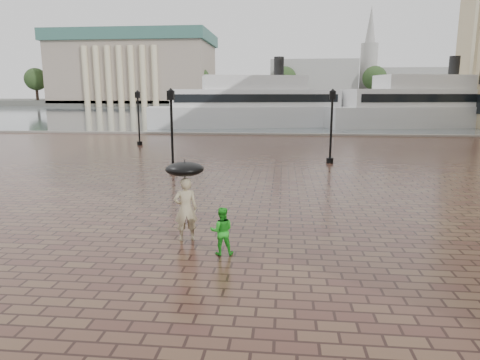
# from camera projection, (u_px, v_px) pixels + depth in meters

# --- Properties ---
(ground) EXTENTS (300.00, 300.00, 0.00)m
(ground) POSITION_uv_depth(u_px,v_px,m) (279.00, 231.00, 13.43)
(ground) COLOR #3C211B
(ground) RESTS_ON ground
(harbour_water) EXTENTS (240.00, 240.00, 0.00)m
(harbour_water) POSITION_uv_depth(u_px,v_px,m) (284.00, 112.00, 103.15)
(harbour_water) COLOR #475457
(harbour_water) RESTS_ON ground
(quay_edge) EXTENTS (80.00, 0.60, 0.30)m
(quay_edge) POSITION_uv_depth(u_px,v_px,m) (283.00, 135.00, 44.64)
(quay_edge) COLOR slate
(quay_edge) RESTS_ON ground
(far_shore) EXTENTS (300.00, 60.00, 2.00)m
(far_shore) POSITION_uv_depth(u_px,v_px,m) (284.00, 102.00, 169.26)
(far_shore) COLOR #4C4C47
(far_shore) RESTS_ON ground
(museum) EXTENTS (57.00, 32.50, 26.00)m
(museum) POSITION_uv_depth(u_px,v_px,m) (135.00, 67.00, 157.20)
(museum) COLOR gray
(museum) RESTS_ON ground
(distant_skyline) EXTENTS (102.50, 22.00, 33.00)m
(distant_skyline) POSITION_uv_depth(u_px,v_px,m) (420.00, 79.00, 153.03)
(distant_skyline) COLOR gray
(distant_skyline) RESTS_ON ground
(far_trees) EXTENTS (188.00, 8.00, 13.50)m
(far_trees) POSITION_uv_depth(u_px,v_px,m) (285.00, 79.00, 146.15)
(far_trees) COLOR #2D2119
(far_trees) RESTS_ON ground
(street_lamps) EXTENTS (15.44, 12.44, 4.40)m
(street_lamps) POSITION_uv_depth(u_px,v_px,m) (207.00, 123.00, 28.43)
(street_lamps) COLOR black
(street_lamps) RESTS_ON ground
(adult_pedestrian) EXTENTS (0.79, 0.63, 1.88)m
(adult_pedestrian) POSITION_uv_depth(u_px,v_px,m) (186.00, 209.00, 12.40)
(adult_pedestrian) COLOR tan
(adult_pedestrian) RESTS_ON ground
(child_pedestrian) EXTENTS (0.69, 0.58, 1.29)m
(child_pedestrian) POSITION_uv_depth(u_px,v_px,m) (222.00, 231.00, 11.37)
(child_pedestrian) COLOR green
(child_pedestrian) RESTS_ON ground
(ferry_near) EXTENTS (28.02, 13.25, 8.94)m
(ferry_near) POSITION_uv_depth(u_px,v_px,m) (254.00, 106.00, 55.93)
(ferry_near) COLOR silver
(ferry_near) RESTS_ON ground
(ferry_far) EXTENTS (28.20, 13.30, 9.00)m
(ferry_far) POSITION_uv_depth(u_px,v_px,m) (427.00, 106.00, 55.47)
(ferry_far) COLOR silver
(ferry_far) RESTS_ON ground
(umbrella) EXTENTS (1.10, 1.10, 1.19)m
(umbrella) POSITION_uv_depth(u_px,v_px,m) (185.00, 169.00, 12.16)
(umbrella) COLOR black
(umbrella) RESTS_ON ground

